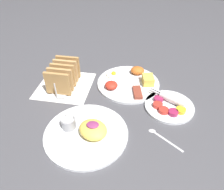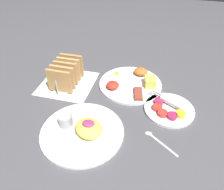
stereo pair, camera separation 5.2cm
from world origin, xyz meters
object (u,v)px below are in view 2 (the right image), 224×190
(plate_condiments, at_px, (169,108))
(toast_rack, at_px, (66,74))
(plate_foreground, at_px, (83,130))
(plate_breakfast, at_px, (131,83))

(plate_condiments, xyz_separation_m, toast_rack, (-0.43, 0.06, 0.04))
(plate_condiments, bearing_deg, toast_rack, 171.95)
(plate_foreground, bearing_deg, toast_rack, 123.41)
(toast_rack, bearing_deg, plate_breakfast, 12.70)
(plate_breakfast, height_order, plate_foreground, plate_foreground)
(plate_condiments, relative_size, toast_rack, 1.02)
(plate_breakfast, xyz_separation_m, plate_foreground, (-0.11, -0.31, 0.00))
(plate_breakfast, relative_size, toast_rack, 1.47)
(plate_foreground, bearing_deg, plate_breakfast, 70.78)
(plate_foreground, height_order, toast_rack, toast_rack)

